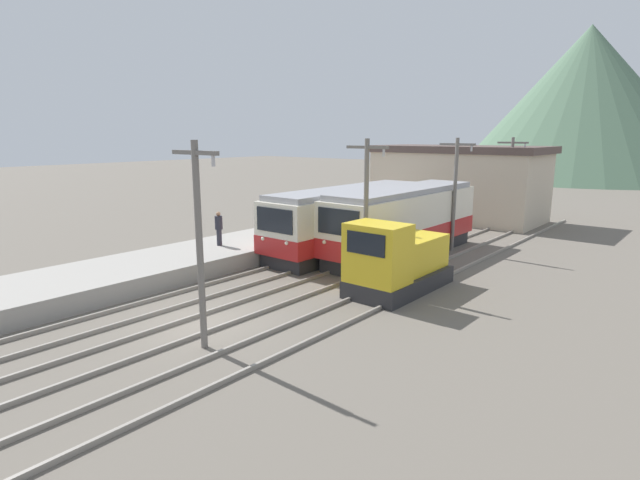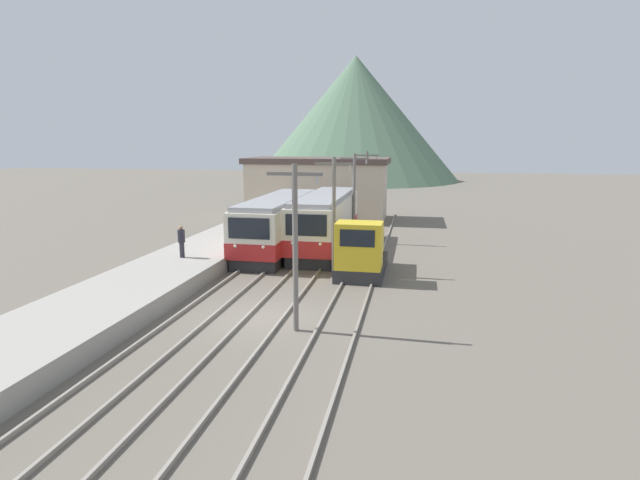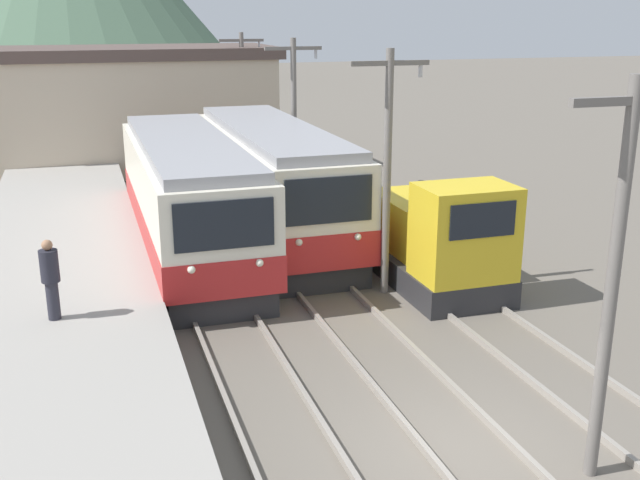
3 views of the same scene
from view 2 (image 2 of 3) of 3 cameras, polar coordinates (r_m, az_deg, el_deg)
name	(u,v)px [view 2 (image 2 of 3)]	position (r m, az deg, el deg)	size (l,w,h in m)	color
ground_plane	(262,317)	(20.34, -6.67, -8.71)	(200.00, 200.00, 0.00)	#665E54
platform_left	(120,298)	(22.83, -21.91, -6.16)	(4.50, 54.00, 0.81)	gray
track_left	(201,311)	(21.22, -13.45, -7.89)	(1.54, 60.00, 0.14)	gray
track_center	(267,315)	(20.26, -6.13, -8.57)	(1.54, 60.00, 0.14)	gray
track_right	(341,320)	(19.62, 2.38, -9.18)	(1.54, 60.00, 0.14)	gray
commuter_train_left	(279,226)	(31.71, -4.72, 1.58)	(2.84, 11.59, 3.49)	#28282B
commuter_train_center	(325,224)	(32.01, 0.58, 1.79)	(2.84, 11.26, 3.61)	#28282B
shunting_locomotive	(362,252)	(26.28, 4.82, -1.36)	(2.40, 5.05, 3.00)	#28282B
catenary_mast_near	(295,241)	(17.90, -2.83, -0.16)	(2.00, 0.20, 6.13)	slate
catenary_mast_mid	(334,210)	(26.01, 1.60, 3.40)	(2.00, 0.20, 6.13)	slate
catenary_mast_far	(354,194)	(34.26, 3.93, 5.25)	(2.00, 0.20, 6.13)	slate
catenary_mast_distant	(367,184)	(42.57, 5.35, 6.38)	(2.00, 0.20, 6.13)	slate
person_on_platform	(181,240)	(27.49, -15.55, -0.03)	(0.38, 0.38, 1.72)	#282833
station_building	(318,188)	(45.25, -0.21, 5.94)	(12.60, 6.30, 5.49)	beige
mountain_backdrop	(355,119)	(92.99, 4.05, 13.63)	(37.34, 37.34, 21.91)	#517056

